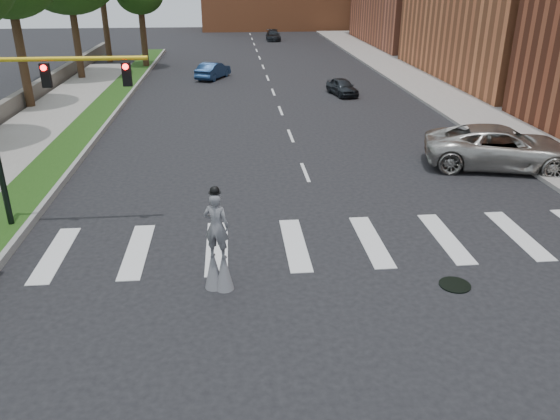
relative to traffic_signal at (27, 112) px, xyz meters
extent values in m
plane|color=black|center=(9.78, -3.00, -4.15)|extent=(160.00, 160.00, 0.00)
cube|color=#1A3D11|center=(-1.72, 17.00, -4.03)|extent=(2.00, 60.00, 0.25)
cube|color=gray|center=(-0.67, 17.00, -4.01)|extent=(0.20, 60.00, 0.28)
cube|color=gray|center=(22.28, 22.00, -4.06)|extent=(5.00, 90.00, 0.18)
cube|color=#59544D|center=(-7.22, 19.00, -3.60)|extent=(0.50, 56.00, 1.10)
cylinder|color=black|center=(12.78, -5.00, -4.13)|extent=(0.90, 0.90, 0.04)
cylinder|color=gold|center=(1.38, 0.00, 1.65)|extent=(5.20, 0.14, 0.14)
cube|color=black|center=(0.78, 0.00, 1.15)|extent=(0.28, 0.18, 0.75)
cylinder|color=#FF0C0C|center=(0.78, -0.10, 1.40)|extent=(0.18, 0.06, 0.18)
cube|color=black|center=(3.28, 0.00, 1.15)|extent=(0.28, 0.18, 0.75)
cylinder|color=#FF0C0C|center=(3.28, -0.10, 1.40)|extent=(0.18, 0.06, 0.18)
cylinder|color=#342315|center=(6.18, -4.56, -3.66)|extent=(0.07, 0.07, 0.98)
cylinder|color=#342315|center=(5.88, -4.44, -3.66)|extent=(0.07, 0.07, 0.98)
cone|color=slate|center=(6.18, -4.56, -3.54)|extent=(0.52, 0.52, 1.23)
cone|color=slate|center=(5.88, -4.44, -3.54)|extent=(0.52, 0.52, 1.23)
imported|color=slate|center=(6.03, -4.50, -2.20)|extent=(0.83, 0.69, 1.95)
sphere|color=black|center=(6.03, -4.50, -1.16)|extent=(0.26, 0.26, 0.26)
cylinder|color=black|center=(6.03, -4.50, -1.21)|extent=(0.34, 0.34, 0.02)
cube|color=yellow|center=(6.08, -4.37, -1.66)|extent=(0.22, 0.05, 0.10)
imported|color=#B0AEA6|center=(18.78, 4.89, -3.20)|extent=(7.37, 4.74, 1.89)
imported|color=black|center=(14.72, 21.46, -3.55)|extent=(2.12, 3.74, 1.20)
imported|color=navy|center=(5.19, 29.08, -3.46)|extent=(3.05, 4.41, 1.38)
imported|color=black|center=(12.49, 56.76, -3.51)|extent=(1.84, 4.44, 1.28)
cylinder|color=#342315|center=(-6.59, 19.08, -0.86)|extent=(0.56, 0.56, 6.59)
cylinder|color=#342315|center=(-5.79, 29.72, -0.88)|extent=(0.56, 0.56, 6.54)
cylinder|color=#342315|center=(-5.37, 39.58, -0.58)|extent=(0.56, 0.56, 7.14)
cylinder|color=#342315|center=(-1.17, 35.16, -1.40)|extent=(0.56, 0.56, 5.49)
camera|label=1|loc=(6.53, -17.99, 4.13)|focal=35.00mm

